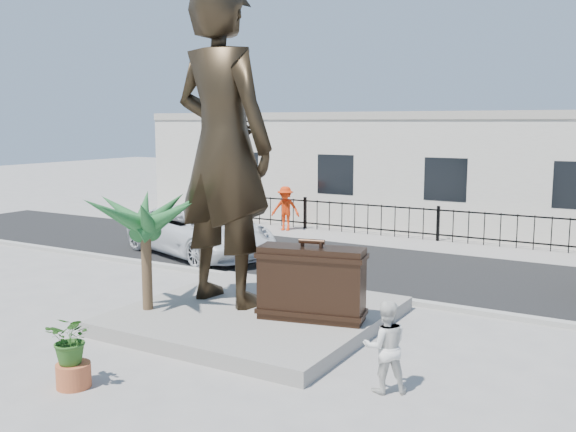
% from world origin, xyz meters
% --- Properties ---
extents(ground, '(100.00, 100.00, 0.00)m').
position_xyz_m(ground, '(0.00, 0.00, 0.00)').
color(ground, '#9E9991').
rests_on(ground, ground).
extents(street, '(40.00, 7.00, 0.01)m').
position_xyz_m(street, '(0.00, 8.00, 0.01)').
color(street, black).
rests_on(street, ground).
extents(curb, '(40.00, 0.25, 0.12)m').
position_xyz_m(curb, '(0.00, 4.50, 0.06)').
color(curb, '#A5A399').
rests_on(curb, ground).
extents(far_sidewalk, '(40.00, 2.50, 0.02)m').
position_xyz_m(far_sidewalk, '(0.00, 12.00, 0.01)').
color(far_sidewalk, '#9E9991').
rests_on(far_sidewalk, ground).
extents(plinth, '(5.20, 5.20, 0.30)m').
position_xyz_m(plinth, '(-0.50, 1.50, 0.15)').
color(plinth, gray).
rests_on(plinth, ground).
extents(fence, '(22.00, 0.10, 1.20)m').
position_xyz_m(fence, '(0.00, 12.80, 0.60)').
color(fence, black).
rests_on(fence, ground).
extents(building, '(28.00, 7.00, 4.40)m').
position_xyz_m(building, '(0.00, 17.00, 2.20)').
color(building, silver).
rests_on(building, ground).
extents(statue, '(2.71, 1.95, 6.94)m').
position_xyz_m(statue, '(-1.44, 1.65, 3.77)').
color(statue, black).
rests_on(statue, plinth).
extents(suitcase, '(2.23, 1.13, 1.50)m').
position_xyz_m(suitcase, '(0.88, 1.44, 1.05)').
color(suitcase, black).
rests_on(suitcase, plinth).
extents(tourist, '(0.92, 0.87, 1.50)m').
position_xyz_m(tourist, '(3.25, -0.49, 0.75)').
color(tourist, silver).
rests_on(tourist, ground).
extents(car_white, '(6.33, 4.39, 1.61)m').
position_xyz_m(car_white, '(-5.94, 6.53, 0.81)').
color(car_white, white).
rests_on(car_white, street).
extents(worker, '(1.27, 0.95, 1.76)m').
position_xyz_m(worker, '(-5.95, 11.99, 0.90)').
color(worker, red).
rests_on(worker, far_sidewalk).
extents(palm_tree, '(1.80, 1.80, 3.20)m').
position_xyz_m(palm_tree, '(-2.51, 0.30, 0.00)').
color(palm_tree, '#1F5527').
rests_on(palm_tree, ground).
extents(planter, '(0.56, 0.56, 0.40)m').
position_xyz_m(planter, '(-1.20, -2.90, 0.20)').
color(planter, '#BD5932').
rests_on(planter, ground).
extents(shrub, '(0.93, 0.87, 0.83)m').
position_xyz_m(shrub, '(-1.20, -2.90, 0.82)').
color(shrub, '#2B591D').
rests_on(shrub, planter).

